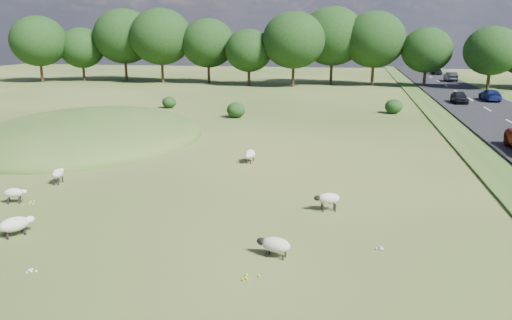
{
  "coord_description": "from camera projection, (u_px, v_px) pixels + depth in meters",
  "views": [
    {
      "loc": [
        6.9,
        -20.89,
        7.34
      ],
      "look_at": [
        2.0,
        4.0,
        1.0
      ],
      "focal_mm": 35.0,
      "sensor_mm": 36.0,
      "label": 1
    }
  ],
  "objects": [
    {
      "name": "sheep_5",
      "position": [
        15.0,
        224.0,
        18.68
      ],
      "size": [
        1.08,
        1.31,
        0.75
      ],
      "rotation": [
        0.0,
        0.0,
        0.97
      ],
      "color": "#BDB29D",
      "rests_on": "ground"
    },
    {
      "name": "sheep_4",
      "position": [
        250.0,
        154.0,
        29.6
      ],
      "size": [
        0.63,
        1.33,
        0.77
      ],
      "rotation": [
        0.0,
        0.0,
        4.66
      ],
      "color": "#BDB29D",
      "rests_on": "ground"
    },
    {
      "name": "car_3",
      "position": [
        436.0,
        71.0,
        94.02
      ],
      "size": [
        1.71,
        4.2,
        1.22
      ],
      "primitive_type": "imported",
      "rotation": [
        0.0,
        0.0,
        3.14
      ],
      "color": "black",
      "rests_on": "road"
    },
    {
      "name": "car_6",
      "position": [
        459.0,
        97.0,
        53.95
      ],
      "size": [
        1.47,
        3.66,
        1.25
      ],
      "primitive_type": "imported",
      "color": "black",
      "rests_on": "road"
    },
    {
      "name": "car_5",
      "position": [
        451.0,
        77.0,
        79.54
      ],
      "size": [
        1.52,
        4.36,
        1.44
      ],
      "primitive_type": "imported",
      "rotation": [
        0.0,
        0.0,
        3.14
      ],
      "color": "black",
      "rests_on": "road"
    },
    {
      "name": "road",
      "position": [
        493.0,
        113.0,
        47.74
      ],
      "size": [
        8.0,
        150.0,
        0.25
      ],
      "primitive_type": "cube",
      "color": "black",
      "rests_on": "ground"
    },
    {
      "name": "sheep_1",
      "position": [
        14.0,
        193.0,
        22.32
      ],
      "size": [
        1.03,
        0.69,
        0.72
      ],
      "rotation": [
        0.0,
        0.0,
        0.36
      ],
      "color": "#BDB29D",
      "rests_on": "ground"
    },
    {
      "name": "sheep_2",
      "position": [
        58.0,
        173.0,
        25.32
      ],
      "size": [
        0.59,
        1.1,
        0.77
      ],
      "rotation": [
        0.0,
        0.0,
        1.71
      ],
      "color": "#BDB29D",
      "rests_on": "ground"
    },
    {
      "name": "mound",
      "position": [
        90.0,
        138.0,
        36.63
      ],
      "size": [
        16.0,
        20.0,
        4.0
      ],
      "primitive_type": "ellipsoid",
      "color": "#33561E",
      "rests_on": "ground"
    },
    {
      "name": "ground",
      "position": [
        269.0,
        125.0,
        42.0
      ],
      "size": [
        160.0,
        160.0,
        0.0
      ],
      "primitive_type": "plane",
      "color": "#2B4916",
      "rests_on": "ground"
    },
    {
      "name": "sheep_3",
      "position": [
        275.0,
        245.0,
        16.92
      ],
      "size": [
        1.27,
        0.74,
        0.71
      ],
      "rotation": [
        0.0,
        0.0,
        2.92
      ],
      "color": "#BDB29D",
      "rests_on": "ground"
    },
    {
      "name": "shrubs",
      "position": [
        277.0,
        107.0,
        48.16
      ],
      "size": [
        24.27,
        7.07,
        1.41
      ],
      "color": "black",
      "rests_on": "ground"
    },
    {
      "name": "sheep_0",
      "position": [
        328.0,
        198.0,
        21.33
      ],
      "size": [
        1.17,
        0.74,
        0.81
      ],
      "rotation": [
        0.0,
        0.0,
        3.43
      ],
      "color": "#BDB29D",
      "rests_on": "ground"
    },
    {
      "name": "car_2",
      "position": [
        490.0,
        95.0,
        55.88
      ],
      "size": [
        1.76,
        4.32,
        1.25
      ],
      "primitive_type": "imported",
      "rotation": [
        0.0,
        0.0,
        3.14
      ],
      "color": "navy",
      "rests_on": "road"
    },
    {
      "name": "treeline",
      "position": [
        302.0,
        41.0,
        74.34
      ],
      "size": [
        96.28,
        14.66,
        11.7
      ],
      "color": "black",
      "rests_on": "ground"
    }
  ]
}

